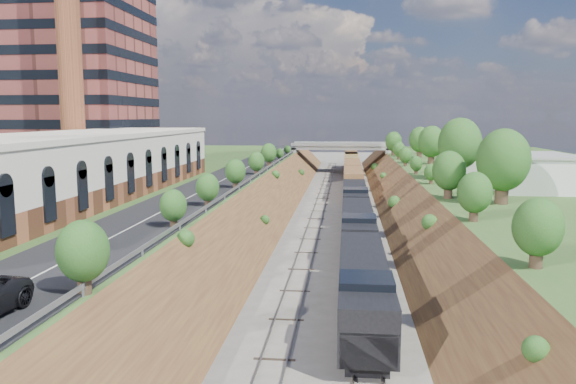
% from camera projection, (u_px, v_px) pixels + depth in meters
% --- Properties ---
extents(platform_left, '(44.00, 180.00, 5.00)m').
position_uv_depth(platform_left, '(110.00, 194.00, 81.87)').
color(platform_left, '#335B25').
rests_on(platform_left, ground).
extents(embankment_left, '(10.00, 180.00, 10.00)m').
position_uv_depth(embankment_left, '(259.00, 214.00, 79.96)').
color(embankment_left, olive).
rests_on(embankment_left, ground).
extents(embankment_right, '(10.00, 180.00, 10.00)m').
position_uv_depth(embankment_right, '(415.00, 217.00, 77.71)').
color(embankment_right, olive).
rests_on(embankment_right, ground).
extents(rail_left_track, '(1.58, 180.00, 0.18)m').
position_uv_depth(rail_left_track, '(317.00, 214.00, 79.09)').
color(rail_left_track, gray).
rests_on(rail_left_track, ground).
extents(rail_right_track, '(1.58, 180.00, 0.18)m').
position_uv_depth(rail_right_track, '(354.00, 215.00, 78.56)').
color(rail_right_track, gray).
rests_on(rail_right_track, ground).
extents(road, '(8.00, 180.00, 0.10)m').
position_uv_depth(road, '(227.00, 178.00, 79.74)').
color(road, black).
rests_on(road, platform_left).
extents(guardrail, '(0.10, 171.00, 0.70)m').
position_uv_depth(guardrail, '(255.00, 175.00, 79.06)').
color(guardrail, '#99999E').
rests_on(guardrail, platform_left).
extents(commercial_building, '(14.30, 62.30, 7.00)m').
position_uv_depth(commercial_building, '(66.00, 167.00, 58.87)').
color(commercial_building, brown).
rests_on(commercial_building, platform_left).
extents(smokestack, '(3.20, 3.20, 40.00)m').
position_uv_depth(smokestack, '(68.00, 32.00, 75.22)').
color(smokestack, brown).
rests_on(smokestack, platform_left).
extents(overpass, '(24.50, 8.30, 7.40)m').
position_uv_depth(overpass, '(341.00, 152.00, 139.29)').
color(overpass, gray).
rests_on(overpass, ground).
extents(white_building_near, '(9.00, 12.00, 4.00)m').
position_uv_depth(white_building_near, '(531.00, 173.00, 67.61)').
color(white_building_near, silver).
rests_on(white_building_near, platform_right).
extents(white_building_far, '(8.00, 10.00, 3.60)m').
position_uv_depth(white_building_far, '(483.00, 160.00, 89.38)').
color(white_building_far, silver).
rests_on(white_building_far, platform_right).
extents(tree_right_large, '(5.25, 5.25, 7.61)m').
position_uv_depth(tree_right_large, '(503.00, 161.00, 56.13)').
color(tree_right_large, '#473323').
rests_on(tree_right_large, platform_right).
extents(tree_left_crest, '(2.45, 2.45, 3.55)m').
position_uv_depth(tree_left_crest, '(159.00, 212.00, 39.67)').
color(tree_left_crest, '#473323').
rests_on(tree_left_crest, platform_left).
extents(freight_train, '(3.22, 129.29, 4.76)m').
position_uv_depth(freight_train, '(353.00, 183.00, 94.12)').
color(freight_train, black).
rests_on(freight_train, ground).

